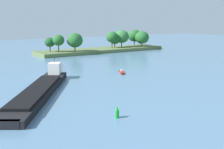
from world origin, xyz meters
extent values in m
cube|color=#566B3D|center=(24.96, 96.63, 0.75)|extent=(62.16, 14.72, 1.49)
cylinder|color=#513823|center=(-0.59, 97.01, 2.63)|extent=(0.44, 0.44, 2.29)
ellipsoid|color=#194C23|center=(-0.59, 97.01, 5.51)|extent=(4.34, 4.34, 3.90)
cylinder|color=#513823|center=(2.34, 94.91, 2.91)|extent=(0.44, 0.44, 2.85)
ellipsoid|color=#235B28|center=(2.34, 94.91, 6.33)|extent=(4.98, 4.98, 4.48)
cylinder|color=#513823|center=(9.06, 93.26, 2.47)|extent=(0.44, 0.44, 1.95)
ellipsoid|color=#235B28|center=(9.06, 93.26, 6.14)|extent=(6.74, 6.74, 6.07)
cylinder|color=#513823|center=(30.54, 96.72, 2.89)|extent=(0.44, 0.44, 2.81)
ellipsoid|color=#235B28|center=(30.54, 96.72, 6.59)|extent=(5.74, 5.74, 5.16)
cylinder|color=#513823|center=(31.85, 96.24, 2.49)|extent=(0.44, 0.44, 1.99)
ellipsoid|color=#194C23|center=(31.85, 96.24, 5.58)|extent=(5.25, 5.25, 4.72)
cylinder|color=#513823|center=(36.41, 96.90, 2.69)|extent=(0.44, 0.44, 2.39)
ellipsoid|color=#2D6B33|center=(36.41, 96.90, 6.68)|extent=(7.00, 7.00, 6.30)
cylinder|color=#513823|center=(46.04, 93.00, 2.40)|extent=(0.44, 0.44, 1.82)
ellipsoid|color=#235B28|center=(46.04, 93.00, 6.06)|extent=(6.87, 6.87, 6.18)
cylinder|color=#513823|center=(47.07, 100.20, 2.68)|extent=(0.44, 0.44, 2.38)
ellipsoid|color=#235B28|center=(47.07, 100.20, 6.61)|extent=(6.84, 6.84, 6.15)
cube|color=maroon|center=(0.62, 48.74, 0.18)|extent=(3.54, 5.21, 0.36)
cube|color=beige|center=(0.81, 49.09, 0.61)|extent=(0.73, 0.71, 0.50)
cube|color=black|center=(-0.73, 46.27, 0.28)|extent=(0.42, 0.40, 0.56)
cube|color=black|center=(-26.88, 38.98, 0.61)|extent=(24.53, 32.36, 1.22)
cube|color=black|center=(-27.73, 37.75, 1.47)|extent=(17.80, 23.09, 0.50)
cube|color=white|center=(-17.96, 51.91, 2.62)|extent=(4.12, 4.22, 2.80)
cylinder|color=#333338|center=(-17.96, 51.91, 4.92)|extent=(0.12, 0.12, 1.80)
cube|color=black|center=(-36.82, 24.58, 0.67)|extent=(3.65, 2.91, 1.10)
cylinder|color=green|center=(-21.95, 19.61, 0.60)|extent=(0.70, 0.70, 1.20)
cone|color=green|center=(-21.95, 19.61, 1.55)|extent=(0.49, 0.49, 0.70)
camera|label=1|loc=(-45.46, -13.10, 14.55)|focal=44.89mm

